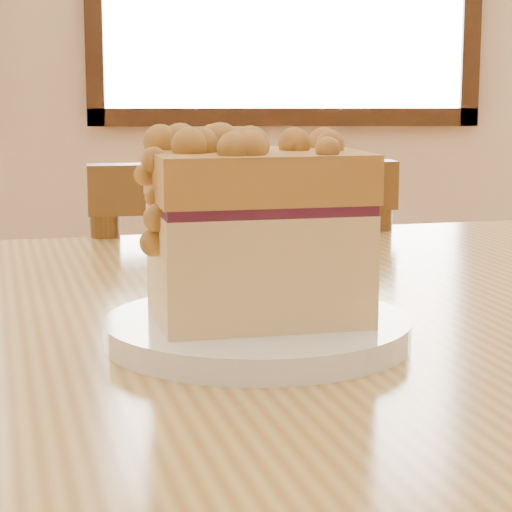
{
  "coord_description": "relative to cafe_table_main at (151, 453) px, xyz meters",
  "views": [
    {
      "loc": [
        0.06,
        -0.57,
        0.92
      ],
      "look_at": [
        0.08,
        0.08,
        0.8
      ],
      "focal_mm": 70.0,
      "sensor_mm": 36.0,
      "label": 1
    }
  ],
  "objects": [
    {
      "name": "cafe_table_main",
      "position": [
        0.0,
        0.0,
        0.0
      ],
      "size": [
        1.33,
        1.04,
        0.75
      ],
      "rotation": [
        0.0,
        0.0,
        0.23
      ],
      "color": "tan",
      "rests_on": "ground"
    },
    {
      "name": "cake_slice",
      "position": [
        0.08,
        -0.07,
        0.18
      ],
      "size": [
        0.15,
        0.12,
        0.12
      ],
      "rotation": [
        0.0,
        0.0,
        0.2
      ],
      "color": "#E0BB7E",
      "rests_on": "plate"
    },
    {
      "name": "cafe_chair_main",
      "position": [
        0.05,
        0.53,
        -0.23
      ],
      "size": [
        0.43,
        0.43,
        0.84
      ],
      "rotation": [
        0.0,
        0.0,
        3.29
      ],
      "color": "brown",
      "rests_on": "ground"
    },
    {
      "name": "plate",
      "position": [
        0.08,
        -0.07,
        0.11
      ],
      "size": [
        0.2,
        0.2,
        0.02
      ],
      "color": "white",
      "rests_on": "cafe_table_main"
    }
  ]
}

